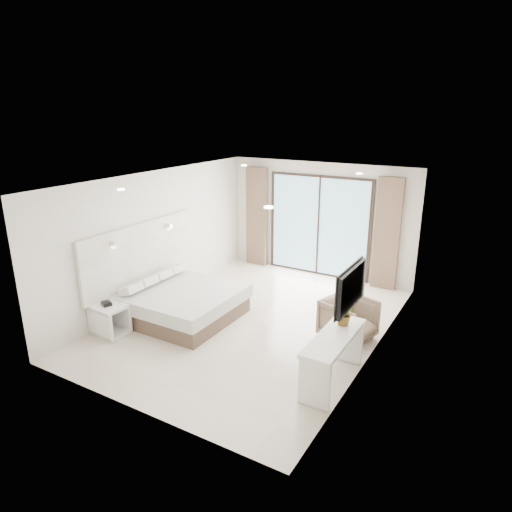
# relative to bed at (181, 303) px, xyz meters

# --- Properties ---
(ground) EXTENTS (6.20, 6.20, 0.00)m
(ground) POSITION_rel_bed_xyz_m (1.30, 0.53, -0.30)
(ground) COLOR beige
(ground) RESTS_ON ground
(room_shell) EXTENTS (4.62, 6.22, 2.72)m
(room_shell) POSITION_rel_bed_xyz_m (1.10, 1.20, 1.28)
(room_shell) COLOR silver
(room_shell) RESTS_ON ground
(bed) EXTENTS (2.02, 1.92, 0.70)m
(bed) POSITION_rel_bed_xyz_m (0.00, 0.00, 0.00)
(bed) COLOR brown
(bed) RESTS_ON ground
(nightstand) EXTENTS (0.64, 0.54, 0.55)m
(nightstand) POSITION_rel_bed_xyz_m (-0.67, -1.19, -0.02)
(nightstand) COLOR white
(nightstand) RESTS_ON ground
(phone) EXTENTS (0.23, 0.21, 0.06)m
(phone) POSITION_rel_bed_xyz_m (-0.70, -1.20, 0.29)
(phone) COLOR black
(phone) RESTS_ON nightstand
(console_desk) EXTENTS (0.47, 1.50, 0.77)m
(console_desk) POSITION_rel_bed_xyz_m (3.34, -0.62, 0.26)
(console_desk) COLOR white
(console_desk) RESTS_ON ground
(plant) EXTENTS (0.36, 0.40, 0.29)m
(plant) POSITION_rel_bed_xyz_m (3.34, -0.22, 0.62)
(plant) COLOR #33662D
(plant) RESTS_ON console_desk
(armchair) EXTENTS (0.94, 0.97, 0.81)m
(armchair) POSITION_rel_bed_xyz_m (3.08, 0.80, 0.11)
(armchair) COLOR #998064
(armchair) RESTS_ON ground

